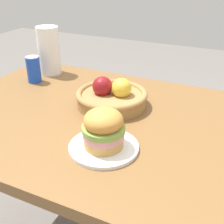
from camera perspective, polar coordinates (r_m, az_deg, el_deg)
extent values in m
cube|color=brown|center=(1.11, 0.19, -2.18)|extent=(1.40, 0.90, 0.04)
cylinder|color=brown|center=(1.86, -12.38, -2.99)|extent=(0.07, 0.07, 0.71)
cylinder|color=white|center=(0.93, -1.61, -6.82)|extent=(0.22, 0.22, 0.01)
cylinder|color=tan|center=(0.92, -1.63, -5.74)|extent=(0.12, 0.12, 0.03)
cylinder|color=pink|center=(0.91, -1.65, -4.37)|extent=(0.13, 0.13, 0.02)
cylinder|color=#84A84C|center=(0.90, -1.67, -3.28)|extent=(0.13, 0.13, 0.02)
ellipsoid|color=gold|center=(0.88, -1.69, -1.66)|extent=(0.12, 0.12, 0.07)
cylinder|color=blue|center=(1.47, -14.99, 7.95)|extent=(0.07, 0.07, 0.12)
cylinder|color=silver|center=(1.45, -15.29, 10.28)|extent=(0.06, 0.06, 0.00)
cylinder|color=#9E7542|center=(1.19, -0.06, 2.40)|extent=(0.28, 0.28, 0.05)
torus|color=#9E7542|center=(1.18, -0.07, 3.49)|extent=(0.29, 0.29, 0.02)
sphere|color=gold|center=(1.17, 1.87, 4.67)|extent=(0.08, 0.08, 0.08)
sphere|color=maroon|center=(1.18, -1.89, 5.00)|extent=(0.08, 0.08, 0.08)
cylinder|color=white|center=(1.55, -12.19, 11.58)|extent=(0.11, 0.11, 0.24)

